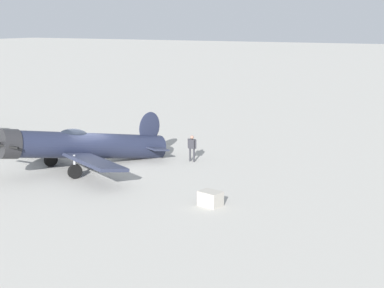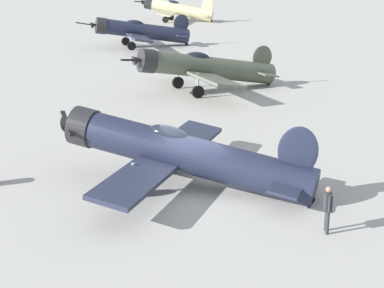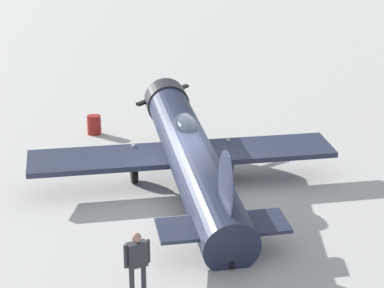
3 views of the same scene
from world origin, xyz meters
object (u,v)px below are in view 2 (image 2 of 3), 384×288
(ground_crew_mechanic, at_px, (328,205))
(airplane_outer_stand, at_px, (176,9))
(airplane_foreground, at_px, (180,153))
(airplane_far_line, at_px, (139,31))
(airplane_mid_apron, at_px, (204,67))

(ground_crew_mechanic, bearing_deg, airplane_outer_stand, -81.57)
(airplane_outer_stand, bearing_deg, airplane_foreground, 101.88)
(airplane_far_line, distance_m, ground_crew_mechanic, 42.60)
(airplane_foreground, xyz_separation_m, airplane_far_line, (-1.74, 37.40, 0.19))
(airplane_mid_apron, xyz_separation_m, ground_crew_mechanic, (2.07, -22.08, -0.62))
(ground_crew_mechanic, bearing_deg, airplane_foreground, -38.74)
(airplane_outer_stand, bearing_deg, airplane_mid_apron, 104.19)
(airplane_outer_stand, xyz_separation_m, ground_crew_mechanic, (1.72, -64.19, -0.63))
(airplane_foreground, bearing_deg, airplane_mid_apron, -74.18)
(airplane_foreground, distance_m, ground_crew_mechanic, 6.61)
(airplane_far_line, relative_size, airplane_outer_stand, 1.02)
(airplane_foreground, xyz_separation_m, ground_crew_mechanic, (4.61, -4.72, -0.39))
(airplane_mid_apron, bearing_deg, airplane_outer_stand, -110.70)
(airplane_mid_apron, distance_m, airplane_outer_stand, 42.11)
(airplane_foreground, bearing_deg, airplane_far_line, -63.17)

